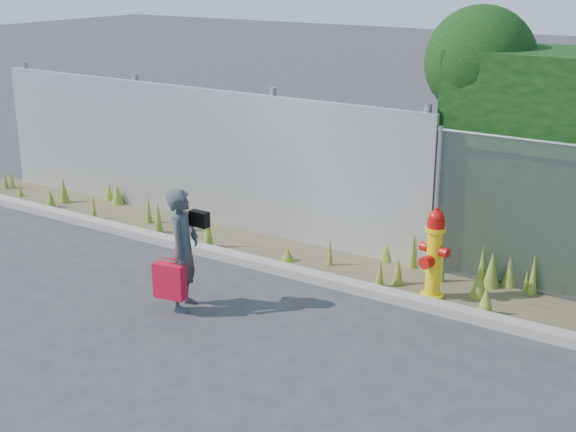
# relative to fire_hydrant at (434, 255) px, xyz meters

# --- Properties ---
(ground) EXTENTS (80.00, 80.00, 0.00)m
(ground) POSITION_rel_fire_hydrant_xyz_m (-1.41, -2.13, -0.59)
(ground) COLOR #323234
(ground) RESTS_ON ground
(curb) EXTENTS (16.00, 0.22, 0.12)m
(curb) POSITION_rel_fire_hydrant_xyz_m (-1.41, -0.33, -0.53)
(curb) COLOR gray
(curb) RESTS_ON ground
(weed_strip) EXTENTS (16.00, 1.33, 0.55)m
(weed_strip) POSITION_rel_fire_hydrant_xyz_m (-0.88, 0.40, -0.44)
(weed_strip) COLOR #4B412A
(weed_strip) RESTS_ON ground
(corrugated_fence) EXTENTS (8.50, 0.21, 2.30)m
(corrugated_fence) POSITION_rel_fire_hydrant_xyz_m (-4.66, 0.87, 0.51)
(corrugated_fence) COLOR silver
(corrugated_fence) RESTS_ON ground
(fire_hydrant) EXTENTS (0.41, 0.36, 1.21)m
(fire_hydrant) POSITION_rel_fire_hydrant_xyz_m (0.00, 0.00, 0.00)
(fire_hydrant) COLOR yellow
(fire_hydrant) RESTS_ON ground
(woman) EXTENTS (0.54, 0.65, 1.53)m
(woman) POSITION_rel_fire_hydrant_xyz_m (-2.45, -1.93, 0.18)
(woman) COLOR #0F6064
(woman) RESTS_ON ground
(red_tote_bag) EXTENTS (0.40, 0.15, 0.52)m
(red_tote_bag) POSITION_rel_fire_hydrant_xyz_m (-2.49, -2.16, -0.17)
(red_tote_bag) COLOR #AB0927
(black_shoulder_bag) EXTENTS (0.26, 0.11, 0.19)m
(black_shoulder_bag) POSITION_rel_fire_hydrant_xyz_m (-2.34, -1.74, 0.54)
(black_shoulder_bag) COLOR black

